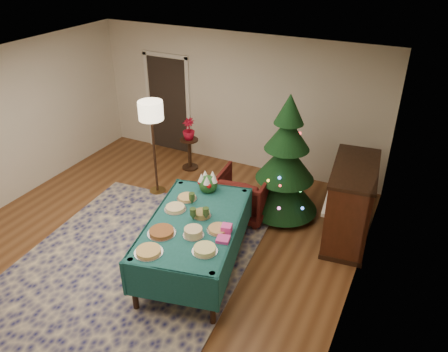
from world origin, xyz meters
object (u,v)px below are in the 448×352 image
at_px(buffet_table, 194,231).
at_px(side_table, 190,154).
at_px(potted_plant, 189,134).
at_px(floor_lamp, 151,116).
at_px(armchair, 244,193).
at_px(gift_box, 227,229).
at_px(christmas_tree, 286,163).
at_px(piano, 350,203).

relative_size(buffet_table, side_table, 3.56).
bearing_deg(potted_plant, floor_lamp, -94.22).
distance_m(buffet_table, armchair, 1.58).
height_order(buffet_table, side_table, buffet_table).
distance_m(gift_box, potted_plant, 3.42).
xyz_separation_m(gift_box, floor_lamp, (-2.21, 1.58, 0.64)).
height_order(gift_box, side_table, gift_box).
relative_size(side_table, christmas_tree, 0.30).
distance_m(floor_lamp, side_table, 1.62).
bearing_deg(potted_plant, christmas_tree, -17.97).
bearing_deg(gift_box, side_table, 128.62).
distance_m(armchair, piano, 1.74).
bearing_deg(piano, armchair, -174.89).
distance_m(gift_box, piano, 2.18).
bearing_deg(armchair, christmas_tree, -154.90).
xyz_separation_m(side_table, piano, (3.41, -0.91, 0.30)).
distance_m(buffet_table, gift_box, 0.56).
relative_size(gift_box, potted_plant, 0.30).
height_order(side_table, potted_plant, potted_plant).
relative_size(armchair, potted_plant, 2.00).
height_order(gift_box, floor_lamp, floor_lamp).
distance_m(side_table, christmas_tree, 2.47).
distance_m(armchair, side_table, 2.00).
relative_size(gift_box, side_table, 0.20).
bearing_deg(piano, side_table, 164.96).
bearing_deg(christmas_tree, side_table, 162.03).
distance_m(buffet_table, side_table, 3.11).
height_order(buffet_table, gift_box, gift_box).
distance_m(armchair, potted_plant, 2.02).
relative_size(armchair, christmas_tree, 0.40).
height_order(gift_box, piano, piano).
height_order(buffet_table, floor_lamp, floor_lamp).
bearing_deg(floor_lamp, gift_box, -35.48).
height_order(gift_box, armchair, gift_box).
height_order(buffet_table, piano, piano).
height_order(christmas_tree, piano, christmas_tree).
bearing_deg(buffet_table, piano, 43.91).
bearing_deg(potted_plant, armchair, -32.46).
height_order(armchair, floor_lamp, floor_lamp).
xyz_separation_m(armchair, potted_plant, (-1.68, 1.07, 0.34)).
bearing_deg(side_table, piano, -15.04).
distance_m(potted_plant, piano, 3.53).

